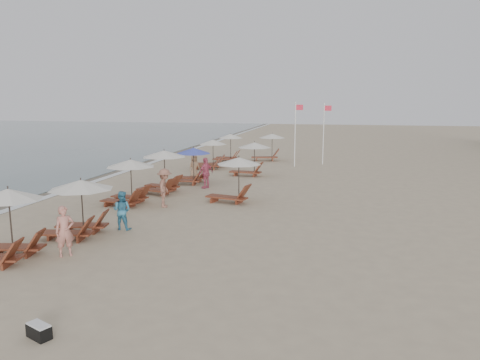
% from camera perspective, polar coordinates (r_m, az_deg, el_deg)
% --- Properties ---
extents(ground, '(160.00, 160.00, 0.00)m').
position_cam_1_polar(ground, '(17.44, -0.52, -6.90)').
color(ground, tan).
rests_on(ground, ground).
extents(wet_sand_band, '(3.20, 140.00, 0.01)m').
position_cam_1_polar(wet_sand_band, '(31.30, -19.02, 0.09)').
color(wet_sand_band, '#6B5E4C').
rests_on(wet_sand_band, ground).
extents(foam_line, '(0.50, 140.00, 0.02)m').
position_cam_1_polar(foam_line, '(30.65, -16.94, 0.02)').
color(foam_line, white).
rests_on(foam_line, ground).
extents(lounger_station_0, '(2.47, 2.10, 2.33)m').
position_cam_1_polar(lounger_station_0, '(16.36, -27.00, -5.18)').
color(lounger_station_0, brown).
rests_on(lounger_station_0, ground).
extents(lounger_station_1, '(2.64, 2.36, 2.14)m').
position_cam_1_polar(lounger_station_1, '(18.20, -19.43, -3.12)').
color(lounger_station_1, brown).
rests_on(lounger_station_1, ground).
extents(lounger_station_2, '(2.60, 2.34, 2.20)m').
position_cam_1_polar(lounger_station_2, '(23.00, -13.71, -0.10)').
color(lounger_station_2, brown).
rests_on(lounger_station_2, ground).
extents(lounger_station_3, '(2.71, 2.38, 2.33)m').
position_cam_1_polar(lounger_station_3, '(25.52, -9.74, 1.05)').
color(lounger_station_3, brown).
rests_on(lounger_station_3, ground).
extents(lounger_station_4, '(2.50, 2.11, 2.17)m').
position_cam_1_polar(lounger_station_4, '(28.25, -6.19, 1.71)').
color(lounger_station_4, brown).
rests_on(lounger_station_4, ground).
extents(lounger_station_5, '(2.63, 2.45, 2.13)m').
position_cam_1_polar(lounger_station_5, '(34.27, -3.79, 3.03)').
color(lounger_station_5, brown).
rests_on(lounger_station_5, ground).
extents(lounger_station_6, '(2.47, 2.02, 2.26)m').
position_cam_1_polar(lounger_station_6, '(38.12, -1.52, 3.88)').
color(lounger_station_6, brown).
rests_on(lounger_station_6, ground).
extents(inland_station_0, '(2.82, 2.24, 2.22)m').
position_cam_1_polar(inland_station_0, '(22.82, -0.85, 0.51)').
color(inland_station_0, brown).
rests_on(inland_station_0, ground).
extents(inland_station_1, '(2.80, 2.24, 2.22)m').
position_cam_1_polar(inland_station_1, '(30.81, 1.26, 2.94)').
color(inland_station_1, brown).
rests_on(inland_station_1, ground).
extents(inland_station_2, '(2.90, 2.24, 2.22)m').
position_cam_1_polar(inland_station_2, '(38.67, 3.51, 4.28)').
color(inland_station_2, brown).
rests_on(inland_station_2, ground).
extents(beachgoer_near, '(0.72, 0.71, 1.67)m').
position_cam_1_polar(beachgoer_near, '(16.10, -20.76, -5.91)').
color(beachgoer_near, tan).
rests_on(beachgoer_near, ground).
extents(beachgoer_mid_a, '(0.76, 0.59, 1.54)m').
position_cam_1_polar(beachgoer_mid_a, '(18.69, -14.33, -3.63)').
color(beachgoer_mid_a, teal).
rests_on(beachgoer_mid_a, ground).
extents(beachgoer_mid_b, '(0.95, 1.32, 1.84)m').
position_cam_1_polar(beachgoer_mid_b, '(22.13, -9.26, -0.97)').
color(beachgoer_mid_b, '#8B5947').
rests_on(beachgoer_mid_b, ground).
extents(beachgoer_far_a, '(0.89, 1.12, 1.78)m').
position_cam_1_polar(beachgoer_far_a, '(26.53, -4.21, 0.87)').
color(beachgoer_far_a, '#BD4B64').
rests_on(beachgoer_far_a, ground).
extents(beachgoer_far_b, '(0.87, 0.89, 1.54)m').
position_cam_1_polar(beachgoer_far_b, '(29.95, -5.65, 1.65)').
color(beachgoer_far_b, '#A57C59').
rests_on(beachgoer_far_b, ground).
extents(duffel_bag, '(0.64, 0.49, 0.32)m').
position_cam_1_polar(duffel_bag, '(11.26, -23.51, -16.66)').
color(duffel_bag, black).
rests_on(duffel_bag, ground).
extents(flag_pole_near, '(0.60, 0.08, 4.85)m').
position_cam_1_polar(flag_pole_near, '(35.25, 6.85, 5.98)').
color(flag_pole_near, silver).
rests_on(flag_pole_near, ground).
extents(flag_pole_far, '(0.60, 0.08, 4.77)m').
position_cam_1_polar(flag_pole_far, '(36.77, 10.30, 5.99)').
color(flag_pole_far, silver).
rests_on(flag_pole_far, ground).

